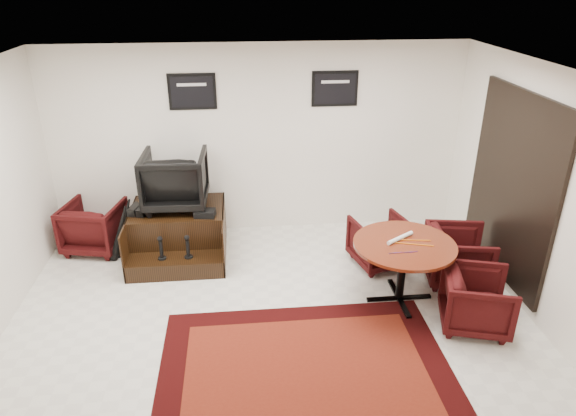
{
  "coord_description": "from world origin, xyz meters",
  "views": [
    {
      "loc": [
        -0.29,
        -4.72,
        3.67
      ],
      "look_at": [
        0.27,
        0.9,
        1.05
      ],
      "focal_mm": 32.0,
      "sensor_mm": 36.0,
      "label": 1
    }
  ],
  "objects_px": {
    "table_chair_back": "(381,240)",
    "table_chair_corner": "(477,298)",
    "meeting_table": "(404,250)",
    "shine_podium": "(179,233)",
    "shine_chair": "(175,177)",
    "table_chair_window": "(458,253)",
    "armchair_side": "(94,224)"
  },
  "relations": [
    {
      "from": "meeting_table",
      "to": "table_chair_corner",
      "type": "distance_m",
      "value": 0.95
    },
    {
      "from": "table_chair_corner",
      "to": "armchair_side",
      "type": "bearing_deg",
      "value": 80.26
    },
    {
      "from": "shine_chair",
      "to": "armchair_side",
      "type": "relative_size",
      "value": 1.11
    },
    {
      "from": "table_chair_back",
      "to": "table_chair_corner",
      "type": "xyz_separation_m",
      "value": [
        0.71,
        -1.45,
        0.01
      ]
    },
    {
      "from": "table_chair_window",
      "to": "armchair_side",
      "type": "bearing_deg",
      "value": 84.94
    },
    {
      "from": "armchair_side",
      "to": "table_chair_corner",
      "type": "relative_size",
      "value": 1.06
    },
    {
      "from": "armchair_side",
      "to": "table_chair_corner",
      "type": "xyz_separation_m",
      "value": [
        4.66,
        -2.26,
        -0.02
      ]
    },
    {
      "from": "shine_podium",
      "to": "table_chair_window",
      "type": "xyz_separation_m",
      "value": [
        3.63,
        -1.08,
        0.08
      ]
    },
    {
      "from": "table_chair_back",
      "to": "shine_chair",
      "type": "bearing_deg",
      "value": -28.63
    },
    {
      "from": "shine_podium",
      "to": "meeting_table",
      "type": "height_order",
      "value": "meeting_table"
    },
    {
      "from": "armchair_side",
      "to": "table_chair_back",
      "type": "distance_m",
      "value": 4.04
    },
    {
      "from": "shine_podium",
      "to": "meeting_table",
      "type": "relative_size",
      "value": 1.11
    },
    {
      "from": "armchair_side",
      "to": "table_chair_window",
      "type": "relative_size",
      "value": 1.01
    },
    {
      "from": "armchair_side",
      "to": "table_chair_window",
      "type": "height_order",
      "value": "armchair_side"
    },
    {
      "from": "table_chair_back",
      "to": "table_chair_corner",
      "type": "relative_size",
      "value": 0.98
    },
    {
      "from": "shine_podium",
      "to": "shine_chair",
      "type": "xyz_separation_m",
      "value": [
        0.0,
        0.14,
        0.79
      ]
    },
    {
      "from": "armchair_side",
      "to": "table_chair_back",
      "type": "relative_size",
      "value": 1.08
    },
    {
      "from": "shine_chair",
      "to": "table_chair_back",
      "type": "bearing_deg",
      "value": 167.66
    },
    {
      "from": "shine_podium",
      "to": "armchair_side",
      "type": "xyz_separation_m",
      "value": [
        -1.21,
        0.24,
        0.08
      ]
    },
    {
      "from": "meeting_table",
      "to": "armchair_side",
      "type": "bearing_deg",
      "value": 157.1
    },
    {
      "from": "table_chair_window",
      "to": "table_chair_corner",
      "type": "bearing_deg",
      "value": 179.84
    },
    {
      "from": "shine_podium",
      "to": "table_chair_corner",
      "type": "height_order",
      "value": "table_chair_corner"
    },
    {
      "from": "meeting_table",
      "to": "table_chair_back",
      "type": "distance_m",
      "value": 0.93
    },
    {
      "from": "meeting_table",
      "to": "table_chair_back",
      "type": "bearing_deg",
      "value": 91.49
    },
    {
      "from": "shine_chair",
      "to": "armchair_side",
      "type": "height_order",
      "value": "shine_chair"
    },
    {
      "from": "armchair_side",
      "to": "meeting_table",
      "type": "height_order",
      "value": "armchair_side"
    },
    {
      "from": "shine_chair",
      "to": "table_chair_window",
      "type": "distance_m",
      "value": 3.89
    },
    {
      "from": "meeting_table",
      "to": "table_chair_corner",
      "type": "relative_size",
      "value": 1.62
    },
    {
      "from": "shine_chair",
      "to": "table_chair_window",
      "type": "relative_size",
      "value": 1.12
    },
    {
      "from": "meeting_table",
      "to": "table_chair_window",
      "type": "height_order",
      "value": "meeting_table"
    },
    {
      "from": "table_chair_back",
      "to": "table_chair_corner",
      "type": "bearing_deg",
      "value": 101.89
    },
    {
      "from": "meeting_table",
      "to": "table_chair_window",
      "type": "relative_size",
      "value": 1.54
    }
  ]
}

